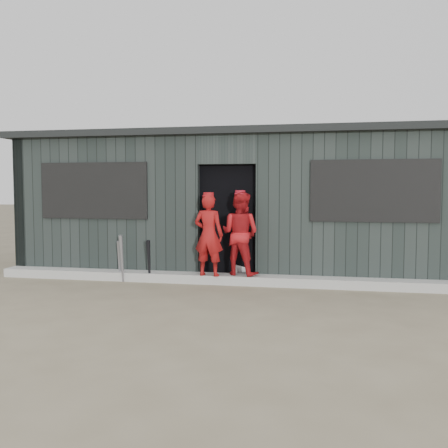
% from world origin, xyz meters
% --- Properties ---
extents(ground, '(80.00, 80.00, 0.00)m').
position_xyz_m(ground, '(0.00, 0.00, 0.00)').
color(ground, '#6E634C').
rests_on(ground, ground).
extents(curb, '(8.00, 0.36, 0.15)m').
position_xyz_m(curb, '(0.00, 1.82, 0.07)').
color(curb, '#A2A39D').
rests_on(curb, ground).
extents(bat_left, '(0.16, 0.29, 0.70)m').
position_xyz_m(bat_left, '(-1.82, 1.73, 0.35)').
color(bat_left, gray).
rests_on(bat_left, ground).
extents(bat_mid, '(0.08, 0.19, 0.81)m').
position_xyz_m(bat_mid, '(-1.72, 1.58, 0.41)').
color(bat_mid, gray).
rests_on(bat_mid, ground).
extents(bat_right, '(0.11, 0.23, 0.73)m').
position_xyz_m(bat_right, '(-1.26, 1.66, 0.36)').
color(bat_right, black).
rests_on(bat_right, ground).
extents(player_red_left, '(0.53, 0.38, 1.35)m').
position_xyz_m(player_red_left, '(-0.23, 1.67, 0.82)').
color(player_red_left, maroon).
rests_on(player_red_left, curb).
extents(player_red_right, '(0.80, 0.70, 1.38)m').
position_xyz_m(player_red_right, '(0.26, 1.87, 0.84)').
color(player_red_right, '#B2151A').
rests_on(player_red_right, curb).
extents(player_grey_back, '(0.81, 0.67, 1.41)m').
position_xyz_m(player_grey_back, '(0.24, 2.35, 0.71)').
color(player_grey_back, silver).
rests_on(player_grey_back, ground).
extents(dugout, '(8.30, 3.30, 2.62)m').
position_xyz_m(dugout, '(-0.00, 3.50, 1.29)').
color(dugout, black).
rests_on(dugout, ground).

